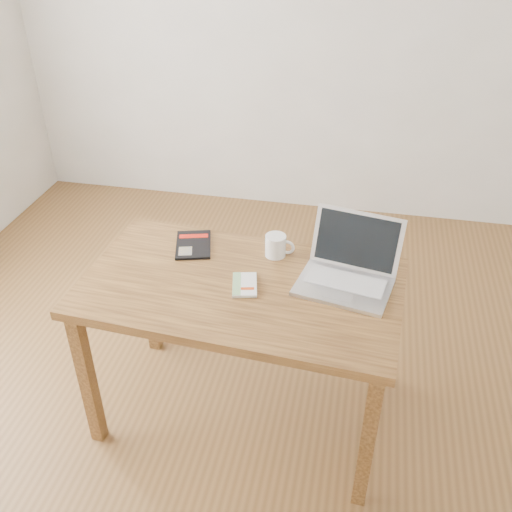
% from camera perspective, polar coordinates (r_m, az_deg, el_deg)
% --- Properties ---
extents(room, '(4.04, 4.04, 2.70)m').
position_cam_1_polar(room, '(2.09, -4.61, 12.61)').
color(room, brown).
rests_on(room, ground).
extents(desk, '(1.32, 0.82, 0.75)m').
position_cam_1_polar(desk, '(2.33, -1.51, -4.55)').
color(desk, brown).
rests_on(desk, ground).
extents(white_guidebook, '(0.13, 0.17, 0.01)m').
position_cam_1_polar(white_guidebook, '(2.26, -1.16, -2.90)').
color(white_guidebook, beige).
rests_on(white_guidebook, desk).
extents(black_guidebook, '(0.20, 0.26, 0.01)m').
position_cam_1_polar(black_guidebook, '(2.52, -6.29, 1.14)').
color(black_guidebook, black).
rests_on(black_guidebook, desk).
extents(laptop, '(0.42, 0.40, 0.25)m').
position_cam_1_polar(laptop, '(2.29, 9.20, -1.38)').
color(laptop, silver).
rests_on(laptop, desk).
extents(coffee_mug, '(0.13, 0.09, 0.10)m').
position_cam_1_polar(coffee_mug, '(2.42, 2.04, 1.07)').
color(coffee_mug, white).
rests_on(coffee_mug, desk).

